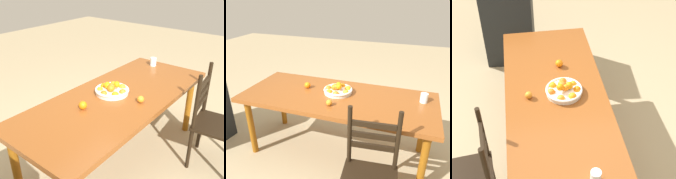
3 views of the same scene
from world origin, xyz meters
The scene contains 7 objects.
ground_plane centered at (0.00, 0.00, 0.00)m, with size 12.00×12.00×0.00m, color tan.
dining_table centered at (0.00, 0.00, 0.66)m, with size 2.04×0.85×0.73m.
chair_near_window centered at (-0.52, 0.72, 0.46)m, with size 0.47×0.47×0.98m.
fruit_bowl centered at (0.01, -0.07, 0.77)m, with size 0.31×0.31×0.12m.
orange_loose_0 centered at (0.39, -0.08, 0.77)m, with size 0.07×0.07×0.07m, color orange.
orange_loose_1 centered at (0.00, 0.23, 0.76)m, with size 0.06×0.06×0.06m, color orange.
drinking_glass centered at (-0.86, -0.15, 0.78)m, with size 0.07×0.07×0.10m, color silver.
Camera 2 is at (-0.72, 2.01, 1.78)m, focal length 35.96 mm.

